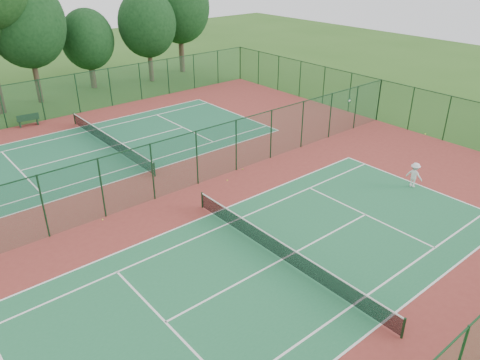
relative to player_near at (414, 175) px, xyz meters
name	(u,v)px	position (x,y,z in m)	size (l,w,h in m)	color
ground	(177,191)	(-11.38, 8.78, -0.81)	(120.00, 120.00, 0.00)	#2E5A1C
red_pad	(177,191)	(-11.38, 8.78, -0.80)	(40.00, 36.00, 0.01)	maroon
court_near	(282,260)	(-11.38, -0.22, -0.79)	(23.77, 10.97, 0.01)	#226C42
court_far	(110,147)	(-11.38, 17.78, -0.79)	(23.77, 10.97, 0.01)	#1F6443
fence_north	(60,97)	(-11.38, 26.78, 0.95)	(40.00, 0.09, 3.50)	#1B512E
fence_east	(379,100)	(8.62, 8.78, 0.95)	(0.09, 36.00, 3.50)	#1A4F29
fence_divider	(175,165)	(-11.38, 8.78, 0.95)	(40.00, 0.09, 3.50)	#184A31
tennis_net_near	(283,250)	(-11.38, -0.22, -0.26)	(0.10, 12.90, 0.97)	black
tennis_net_far	(109,140)	(-11.38, 17.78, -0.26)	(0.10, 12.90, 0.97)	#123217
player_near	(414,175)	(0.00, 0.00, 0.00)	(1.02, 0.59, 1.58)	silver
bench	(28,120)	(-14.46, 26.17, -0.26)	(1.74, 0.69, 1.04)	#11331D
stray_ball_a	(243,169)	(-6.41, 8.53, -0.76)	(0.08, 0.08, 0.08)	#A8C32D
stray_ball_b	(227,180)	(-8.22, 7.91, -0.76)	(0.07, 0.07, 0.07)	#EFF438
stray_ball_c	(103,220)	(-16.32, 8.51, -0.76)	(0.07, 0.07, 0.07)	#D1F138
evergreen_row	(44,99)	(-10.88, 33.03, -0.81)	(39.00, 5.00, 12.00)	black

